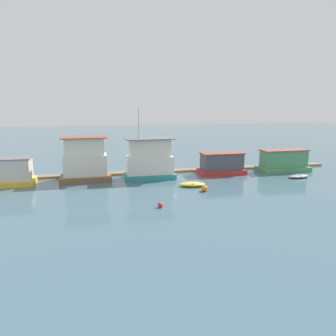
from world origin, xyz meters
TOP-DOWN VIEW (x-y plane):
  - ground_plane at (0.00, 0.00)m, footprint 200.00×200.00m
  - dock_walkway at (0.00, 2.89)m, footprint 51.00×1.58m
  - houseboat_yellow at (-19.41, -0.17)m, footprint 5.65×3.45m
  - houseboat_brown at (-10.51, 0.53)m, footprint 6.40×4.06m
  - houseboat_teal at (-2.31, -0.31)m, footprint 6.44×3.50m
  - houseboat_red at (7.94, 0.15)m, footprint 6.32×3.22m
  - houseboat_green at (17.37, -0.04)m, footprint 7.39×3.25m
  - dinghy_yellow at (1.93, -5.64)m, footprint 3.30×1.90m
  - dinghy_grey at (16.99, -4.41)m, footprint 3.10×1.57m
  - buoy_red at (-3.33, -12.59)m, footprint 0.52×0.52m
  - buoy_orange at (2.65, -8.07)m, footprint 0.70×0.70m

SIDE VIEW (x-z plane):
  - ground_plane at x=0.00m, z-range 0.00..0.00m
  - dock_walkway at x=0.00m, z-range 0.00..0.30m
  - dinghy_grey at x=16.99m, z-range 0.00..0.42m
  - dinghy_yellow at x=1.93m, z-range 0.00..0.51m
  - buoy_red at x=-3.33m, z-range 0.00..0.52m
  - buoy_orange at x=2.65m, z-range 0.00..0.70m
  - houseboat_red at x=7.94m, z-range -0.10..2.92m
  - houseboat_green at x=17.37m, z-range -0.13..3.03m
  - houseboat_yellow at x=-19.41m, z-range -0.10..3.25m
  - houseboat_teal at x=-2.31m, z-range -2.19..6.95m
  - houseboat_brown at x=-10.51m, z-range -0.33..5.25m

